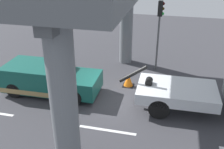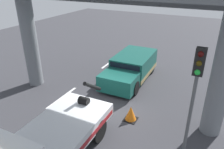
{
  "view_description": "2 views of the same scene",
  "coord_description": "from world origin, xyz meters",
  "px_view_note": "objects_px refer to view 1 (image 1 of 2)",
  "views": [
    {
      "loc": [
        2.4,
        -11.6,
        7.32
      ],
      "look_at": [
        -0.34,
        -0.31,
        1.63
      ],
      "focal_mm": 41.78,
      "sensor_mm": 36.0,
      "label": 1
    },
    {
      "loc": [
        8.33,
        4.8,
        6.52
      ],
      "look_at": [
        -2.02,
        -0.4,
        1.08
      ],
      "focal_mm": 34.87,
      "sensor_mm": 36.0,
      "label": 2
    }
  ],
  "objects_px": {
    "tow_truck_white": "(219,91)",
    "towed_van_green": "(48,79)",
    "traffic_light_near": "(160,21)",
    "traffic_cone_orange": "(128,80)"
  },
  "relations": [
    {
      "from": "tow_truck_white",
      "to": "towed_van_green",
      "type": "relative_size",
      "value": 1.39
    },
    {
      "from": "towed_van_green",
      "to": "tow_truck_white",
      "type": "bearing_deg",
      "value": 0.11
    },
    {
      "from": "towed_van_green",
      "to": "traffic_cone_orange",
      "type": "height_order",
      "value": "towed_van_green"
    },
    {
      "from": "tow_truck_white",
      "to": "traffic_light_near",
      "type": "relative_size",
      "value": 1.63
    },
    {
      "from": "tow_truck_white",
      "to": "traffic_light_near",
      "type": "height_order",
      "value": "traffic_light_near"
    },
    {
      "from": "traffic_light_near",
      "to": "traffic_cone_orange",
      "type": "bearing_deg",
      "value": -116.78
    },
    {
      "from": "traffic_light_near",
      "to": "traffic_cone_orange",
      "type": "distance_m",
      "value": 4.19
    },
    {
      "from": "traffic_light_near",
      "to": "traffic_cone_orange",
      "type": "xyz_separation_m",
      "value": [
        -1.37,
        -2.71,
        -2.89
      ]
    },
    {
      "from": "tow_truck_white",
      "to": "towed_van_green",
      "type": "height_order",
      "value": "tow_truck_white"
    },
    {
      "from": "tow_truck_white",
      "to": "traffic_cone_orange",
      "type": "relative_size",
      "value": 9.8
    }
  ]
}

